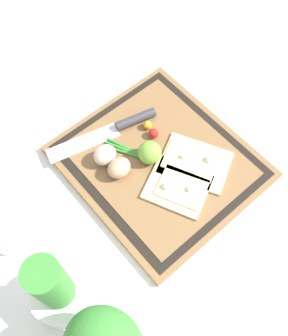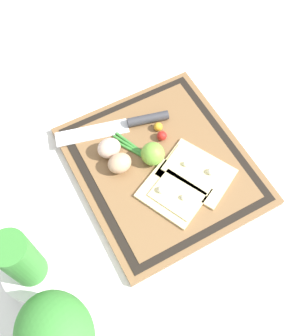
# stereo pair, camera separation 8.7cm
# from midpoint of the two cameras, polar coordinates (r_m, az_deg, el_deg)

# --- Properties ---
(ground_plane) EXTENTS (6.00, 6.00, 0.00)m
(ground_plane) POSITION_cam_midpoint_polar(r_m,az_deg,el_deg) (0.92, -0.46, 0.35)
(ground_plane) COLOR silver
(cutting_board) EXTENTS (0.42, 0.38, 0.02)m
(cutting_board) POSITION_cam_midpoint_polar(r_m,az_deg,el_deg) (0.91, -0.47, 0.65)
(cutting_board) COLOR brown
(cutting_board) RESTS_ON ground_plane
(pizza_slice_near) EXTENTS (0.19, 0.17, 0.02)m
(pizza_slice_near) POSITION_cam_midpoint_polar(r_m,az_deg,el_deg) (0.89, 4.58, 0.59)
(pizza_slice_near) COLOR beige
(pizza_slice_near) RESTS_ON cutting_board
(pizza_slice_far) EXTENTS (0.17, 0.16, 0.02)m
(pizza_slice_far) POSITION_cam_midpoint_polar(r_m,az_deg,el_deg) (0.86, 2.17, -3.04)
(pizza_slice_far) COLOR beige
(pizza_slice_far) RESTS_ON cutting_board
(knife) EXTENTS (0.10, 0.27, 0.02)m
(knife) POSITION_cam_midpoint_polar(r_m,az_deg,el_deg) (0.94, -6.14, 5.81)
(knife) COLOR silver
(knife) RESTS_ON cutting_board
(egg_brown) EXTENTS (0.05, 0.05, 0.05)m
(egg_brown) POSITION_cam_midpoint_polar(r_m,az_deg,el_deg) (0.87, -6.49, -0.25)
(egg_brown) COLOR tan
(egg_brown) RESTS_ON cutting_board
(egg_pink) EXTENTS (0.05, 0.05, 0.05)m
(egg_pink) POSITION_cam_midpoint_polar(r_m,az_deg,el_deg) (0.89, -8.48, 1.62)
(egg_pink) COLOR beige
(egg_pink) RESTS_ON cutting_board
(lime) EXTENTS (0.05, 0.05, 0.05)m
(lime) POSITION_cam_midpoint_polar(r_m,az_deg,el_deg) (0.88, -2.01, 2.00)
(lime) COLOR #70A838
(lime) RESTS_ON cutting_board
(cherry_tomato_red) EXTENTS (0.02, 0.02, 0.02)m
(cherry_tomato_red) POSITION_cam_midpoint_polar(r_m,az_deg,el_deg) (0.92, -1.32, 4.81)
(cherry_tomato_red) COLOR red
(cherry_tomato_red) RESTS_ON cutting_board
(cherry_tomato_yellow) EXTENTS (0.02, 0.02, 0.02)m
(cherry_tomato_yellow) POSITION_cam_midpoint_polar(r_m,az_deg,el_deg) (0.94, -2.13, 5.99)
(cherry_tomato_yellow) COLOR gold
(cherry_tomato_yellow) RESTS_ON cutting_board
(scallion_bunch) EXTENTS (0.26, 0.14, 0.01)m
(scallion_bunch) POSITION_cam_midpoint_polar(r_m,az_deg,el_deg) (0.89, -0.55, 0.47)
(scallion_bunch) COLOR #388433
(scallion_bunch) RESTS_ON cutting_board
(herb_pot) EXTENTS (0.11, 0.11, 0.22)m
(herb_pot) POSITION_cam_midpoint_polar(r_m,az_deg,el_deg) (0.77, -15.65, -17.20)
(herb_pot) COLOR white
(herb_pot) RESTS_ON ground_plane
(sauce_jar) EXTENTS (0.08, 0.08, 0.11)m
(sauce_jar) POSITION_cam_midpoint_polar(r_m,az_deg,el_deg) (0.87, -22.33, -8.68)
(sauce_jar) COLOR silver
(sauce_jar) RESTS_ON ground_plane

